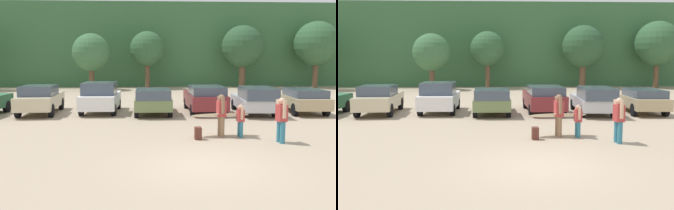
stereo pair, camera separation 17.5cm
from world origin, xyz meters
TOP-DOWN VIEW (x-y plane):
  - ground_plane at (0.00, 0.00)m, footprint 120.00×120.00m
  - hillside_ridge at (0.00, 35.41)m, footprint 108.00×12.00m
  - tree_center_right at (-6.75, 25.81)m, footprint 3.53×3.53m
  - tree_left at (-1.48, 27.20)m, footprint 3.39×3.39m
  - tree_far_left at (7.95, 27.13)m, footprint 4.14×4.14m
  - tree_center at (15.41, 27.11)m, footprint 4.42×4.42m
  - parked_car_champagne at (-7.23, 10.34)m, footprint 2.03×4.48m
  - parked_car_white at (-4.06, 10.57)m, footprint 1.95×4.05m
  - parked_car_olive_green at (-1.21, 9.83)m, footprint 1.92×4.17m
  - parked_car_maroon at (1.66, 10.40)m, footprint 1.93×4.61m
  - parked_car_silver at (4.20, 9.59)m, footprint 1.99×4.63m
  - parked_car_tan at (6.96, 10.02)m, footprint 2.02×4.45m
  - person_adult at (1.29, 3.91)m, footprint 0.33×0.73m
  - person_child at (2.00, 3.76)m, footprint 0.25×0.53m
  - person_companion at (3.19, 2.74)m, footprint 0.33×0.71m
  - surfboard_cream at (1.26, 4.01)m, footprint 2.33×0.83m
  - backpack_dropped at (0.35, 3.45)m, footprint 0.24×0.34m

SIDE VIEW (x-z plane):
  - ground_plane at x=0.00m, z-range 0.00..0.00m
  - backpack_dropped at x=0.35m, z-range 0.00..0.45m
  - person_child at x=2.00m, z-range 0.08..1.32m
  - parked_car_tan at x=6.96m, z-range 0.07..1.40m
  - parked_car_olive_green at x=-1.21m, z-range 0.07..1.45m
  - parked_car_silver at x=4.20m, z-range 0.04..1.53m
  - parked_car_maroon at x=1.66m, z-range 0.05..1.54m
  - surfboard_cream at x=1.26m, z-range 0.66..0.95m
  - parked_car_champagne at x=-7.23m, z-range 0.04..1.58m
  - parked_car_white at x=-4.06m, z-range 0.01..1.69m
  - person_companion at x=3.19m, z-range 0.10..1.70m
  - person_adult at x=1.29m, z-range 0.10..1.71m
  - tree_center_right at x=-6.75m, z-range 0.85..6.14m
  - tree_left at x=-1.48m, z-range 1.07..6.67m
  - tree_far_left at x=7.95m, z-range 0.99..7.19m
  - hillside_ridge at x=0.00m, z-range 0.00..8.77m
  - tree_center at x=15.41m, z-range 1.09..7.73m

